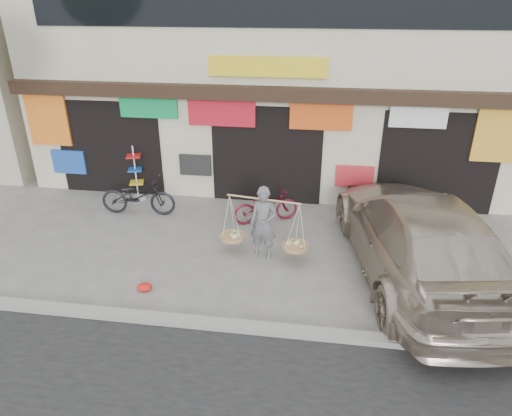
# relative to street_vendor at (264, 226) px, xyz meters

# --- Properties ---
(ground) EXTENTS (70.00, 70.00, 0.00)m
(ground) POSITION_rel_street_vendor_xyz_m (-0.30, -0.49, -0.77)
(ground) COLOR gray
(ground) RESTS_ON ground
(kerb) EXTENTS (70.00, 0.25, 0.12)m
(kerb) POSITION_rel_street_vendor_xyz_m (-0.30, -2.49, -0.71)
(kerb) COLOR gray
(kerb) RESTS_ON ground
(shophouse_block) EXTENTS (14.00, 6.32, 7.00)m
(shophouse_block) POSITION_rel_street_vendor_xyz_m (-0.30, 5.93, 2.67)
(shophouse_block) COLOR beige
(shophouse_block) RESTS_ON ground
(street_vendor) EXTENTS (2.00, 0.79, 1.68)m
(street_vendor) POSITION_rel_street_vendor_xyz_m (0.00, 0.00, 0.00)
(street_vendor) COLOR slate
(street_vendor) RESTS_ON ground
(bike_0) EXTENTS (2.01, 0.80, 1.04)m
(bike_0) POSITION_rel_street_vendor_xyz_m (-3.56, 1.69, -0.26)
(bike_0) COLOR black
(bike_0) RESTS_ON ground
(bike_2) EXTENTS (1.79, 1.23, 0.89)m
(bike_2) POSITION_rel_street_vendor_xyz_m (-0.16, 1.71, -0.33)
(bike_2) COLOR maroon
(bike_2) RESTS_ON ground
(suv) EXTENTS (3.44, 6.47, 1.79)m
(suv) POSITION_rel_street_vendor_xyz_m (3.21, -0.21, 0.12)
(suv) COLOR #B4A691
(suv) RESTS_ON ground
(display_rack) EXTENTS (0.47, 0.47, 1.58)m
(display_rack) POSITION_rel_street_vendor_xyz_m (-3.97, 2.64, -0.14)
(display_rack) COLOR silver
(display_rack) RESTS_ON ground
(red_bag) EXTENTS (0.31, 0.25, 0.14)m
(red_bag) POSITION_rel_street_vendor_xyz_m (-2.19, -1.61, -0.70)
(red_bag) COLOR red
(red_bag) RESTS_ON ground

